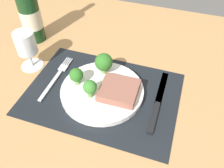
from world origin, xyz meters
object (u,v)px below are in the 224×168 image
at_px(wine_glass, 26,46).
at_px(wine_bottle, 30,15).
at_px(fork, 56,77).
at_px(steak, 119,90).
at_px(plate, 102,91).
at_px(knife, 157,105).

bearing_deg(wine_glass, wine_bottle, 116.05).
distance_m(fork, wine_bottle, 0.25).
bearing_deg(steak, wine_bottle, 154.83).
relative_size(steak, wine_bottle, 0.37).
distance_m(plate, wine_bottle, 0.37).
bearing_deg(knife, wine_bottle, 160.45).
height_order(fork, wine_bottle, wine_bottle).
bearing_deg(steak, plate, -177.61).
height_order(steak, knife, steak).
bearing_deg(plate, knife, 1.95).
xyz_separation_m(fork, wine_bottle, (-0.17, 0.16, 0.09)).
bearing_deg(plate, wine_bottle, 151.25).
bearing_deg(wine_bottle, knife, -19.63).
height_order(fork, wine_glass, wine_glass).
relative_size(steak, knife, 0.44).
relative_size(knife, wine_bottle, 0.85).
xyz_separation_m(plate, steak, (0.05, 0.00, 0.02)).
relative_size(plate, knife, 1.01).
distance_m(steak, wine_glass, 0.31).
bearing_deg(wine_bottle, fork, -43.99).
xyz_separation_m(plate, wine_glass, (-0.25, 0.04, 0.07)).
bearing_deg(steak, knife, 1.76).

